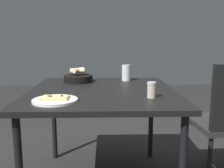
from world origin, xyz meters
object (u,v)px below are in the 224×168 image
Objects in this scene: pizza_plate at (55,100)px; pepper_shaker at (152,91)px; dining_table at (102,98)px; bread_basket at (78,78)px; beer_glass at (126,74)px.

pepper_shaker reaches higher than pizza_plate.
dining_table is 0.41m from pizza_plate.
bread_basket is at bearing 120.64° from dining_table.
pizza_plate is 0.55m from pepper_shaker.
pepper_shaker is (0.54, 0.08, 0.03)m from pizza_plate.
pepper_shaker is (0.10, -0.61, -0.02)m from beer_glass.
bread_basket is (-0.19, 0.32, 0.09)m from dining_table.
bread_basket reaches higher than dining_table.
pizza_plate is 0.64m from bread_basket.
bread_basket is (0.06, 0.64, 0.02)m from pizza_plate.
beer_glass is at bearing 7.34° from bread_basket.
pizza_plate is 0.82m from beer_glass.
beer_glass is (0.19, 0.37, 0.12)m from dining_table.
pepper_shaker is at bearing -40.02° from dining_table.
dining_table is 4.19× the size of pizza_plate.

